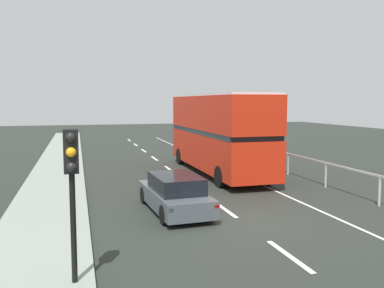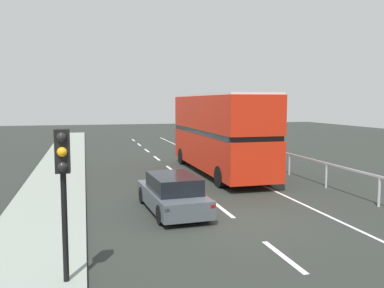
# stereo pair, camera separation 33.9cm
# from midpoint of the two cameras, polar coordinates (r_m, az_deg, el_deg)

# --- Properties ---
(ground_plane) EXTENTS (75.53, 120.00, 0.10)m
(ground_plane) POSITION_cam_midpoint_polar(r_m,az_deg,el_deg) (14.09, 6.79, -10.54)
(ground_plane) COLOR #272C27
(near_sidewalk_kerb) EXTENTS (2.75, 80.00, 0.14)m
(near_sidewalk_kerb) POSITION_cam_midpoint_polar(r_m,az_deg,el_deg) (13.21, -19.80, -11.44)
(near_sidewalk_kerb) COLOR gray
(near_sidewalk_kerb) RESTS_ON ground
(lane_paint_markings) EXTENTS (3.37, 46.00, 0.01)m
(lane_paint_markings) POSITION_cam_midpoint_polar(r_m,az_deg,el_deg) (22.78, 3.28, -4.05)
(lane_paint_markings) COLOR silver
(lane_paint_markings) RESTS_ON ground
(bridge_side_railing) EXTENTS (0.10, 42.00, 1.17)m
(bridge_side_railing) POSITION_cam_midpoint_polar(r_m,az_deg,el_deg) (24.29, 11.78, -1.30)
(bridge_side_railing) COLOR #B1B3B4
(bridge_side_railing) RESTS_ON ground
(double_decker_bus_red) EXTENTS (2.70, 10.42, 4.33)m
(double_decker_bus_red) POSITION_cam_midpoint_polar(r_m,az_deg,el_deg) (22.52, 4.22, 1.76)
(double_decker_bus_red) COLOR red
(double_decker_bus_red) RESTS_ON ground
(hatchback_car_near) EXTENTS (1.96, 4.44, 1.34)m
(hatchback_car_near) POSITION_cam_midpoint_polar(r_m,az_deg,el_deg) (14.84, -2.06, -6.89)
(hatchback_car_near) COLOR #485056
(hatchback_car_near) RESTS_ON ground
(traffic_signal_pole) EXTENTS (0.30, 0.42, 3.22)m
(traffic_signal_pole) POSITION_cam_midpoint_polar(r_m,az_deg,el_deg) (8.83, -16.37, -3.25)
(traffic_signal_pole) COLOR black
(traffic_signal_pole) RESTS_ON near_sidewalk_kerb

